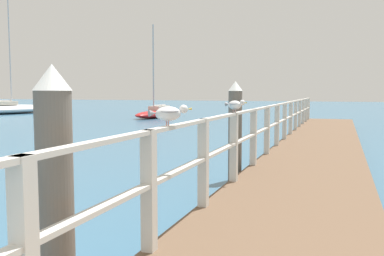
% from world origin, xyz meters
% --- Properties ---
extents(pier_deck, '(2.30, 24.72, 0.35)m').
position_xyz_m(pier_deck, '(0.00, 12.36, 0.18)').
color(pier_deck, brown).
rests_on(pier_deck, ground_plane).
extents(pier_railing, '(0.12, 23.24, 1.15)m').
position_xyz_m(pier_railing, '(-1.07, 12.36, 1.06)').
color(pier_railing, beige).
rests_on(pier_railing, pier_deck).
extents(dock_piling_near, '(0.29, 0.29, 2.06)m').
position_xyz_m(dock_piling_near, '(-1.45, 3.23, 1.04)').
color(dock_piling_near, '#6B6056').
rests_on(dock_piling_near, ground_plane).
extents(dock_piling_far, '(0.29, 0.29, 2.06)m').
position_xyz_m(dock_piling_far, '(-1.45, 9.05, 1.04)').
color(dock_piling_far, '#6B6056').
rests_on(dock_piling_far, ground_plane).
extents(seagull_foreground, '(0.37, 0.37, 0.21)m').
position_xyz_m(seagull_foreground, '(-1.06, 4.59, 1.64)').
color(seagull_foreground, white).
rests_on(seagull_foreground, pier_railing).
extents(seagull_background, '(0.43, 0.29, 0.21)m').
position_xyz_m(seagull_background, '(-1.06, 7.44, 1.64)').
color(seagull_background, white).
rests_on(seagull_background, pier_railing).
extents(boat_0, '(1.88, 4.94, 6.38)m').
position_xyz_m(boat_0, '(-11.65, 27.66, 0.35)').
color(boat_0, red).
rests_on(boat_0, ground_plane).
extents(boat_1, '(5.63, 9.31, 9.38)m').
position_xyz_m(boat_1, '(-25.44, 28.34, 0.43)').
color(boat_1, white).
rests_on(boat_1, ground_plane).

